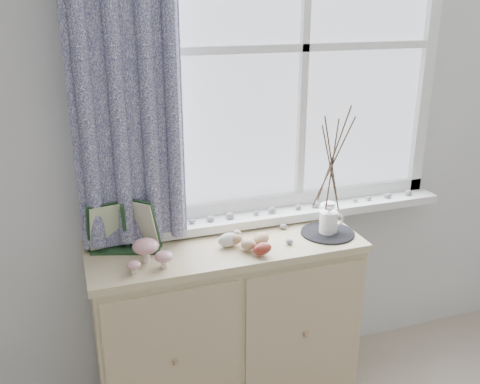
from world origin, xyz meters
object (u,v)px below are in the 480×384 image
Objects in this scene: botanical_book at (125,228)px; twig_pitcher at (332,160)px; sideboard at (227,326)px; toadstool_cluster at (148,251)px.

twig_pitcher is at bearing 11.41° from botanical_book.
sideboard is 3.63× the size of botanical_book.
twig_pitcher reaches higher than toadstool_cluster.
twig_pitcher is at bearing 2.34° from toadstool_cluster.
twig_pitcher is at bearing -6.07° from sideboard.
botanical_book is at bearing -176.08° from twig_pitcher.
twig_pitcher reaches higher than sideboard.
sideboard is 1.97× the size of twig_pitcher.
toadstool_cluster is at bearing -166.59° from sideboard.
botanical_book is at bearing 173.56° from sideboard.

